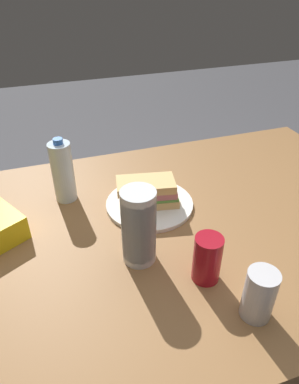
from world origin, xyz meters
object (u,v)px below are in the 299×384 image
sandwich (148,192)px  soda_can_red (206,259)px  dining_table (172,249)px  paper_plate (150,204)px  soda_can_silver (259,295)px  water_bottle_tall (63,172)px  plastic_cup_stack (139,227)px

sandwich → soda_can_red: size_ratio=1.62×
soda_can_red → dining_table: bearing=-91.1°
paper_plate → soda_can_red: (-0.03, 0.32, 0.05)m
dining_table → soda_can_silver: 0.37m
soda_can_silver → sandwich: bearing=-78.0°
paper_plate → soda_can_red: bearing=95.5°
paper_plate → soda_can_silver: (-0.09, 0.44, 0.05)m
paper_plate → sandwich: 0.05m
dining_table → sandwich: (0.04, -0.11, 0.15)m
water_bottle_tall → plastic_cup_stack: bearing=113.4°
dining_table → water_bottle_tall: bearing=-40.7°
sandwich → plastic_cup_stack: plastic_cup_stack is taller
water_bottle_tall → plastic_cup_stack: (-0.14, 0.32, 0.00)m
dining_table → plastic_cup_stack: bearing=35.6°
sandwich → dining_table: bearing=109.3°
soda_can_red → sandwich: bearing=-83.8°
dining_table → soda_can_silver: size_ratio=12.09×
water_bottle_tall → soda_can_silver: water_bottle_tall is taller
paper_plate → water_bottle_tall: size_ratio=1.29×
water_bottle_tall → paper_plate: bearing=152.7°
paper_plate → soda_can_red: size_ratio=2.18×
soda_can_red → water_bottle_tall: (0.27, -0.44, 0.04)m
dining_table → soda_can_red: size_ratio=12.09×
plastic_cup_stack → soda_can_silver: (-0.18, 0.24, -0.04)m
sandwich → water_bottle_tall: bearing=-27.9°
sandwich → plastic_cup_stack: bearing=65.7°
soda_can_red → soda_can_silver: same height
paper_plate → soda_can_red: 0.32m
dining_table → sandwich: bearing=-70.7°
paper_plate → soda_can_silver: size_ratio=2.18×
water_bottle_tall → soda_can_silver: bearing=120.0°
soda_can_red → soda_can_silver: (-0.06, 0.13, 0.00)m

